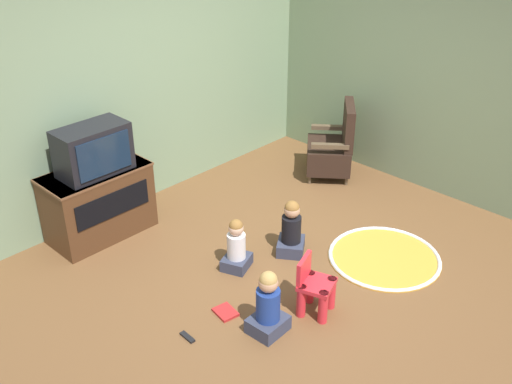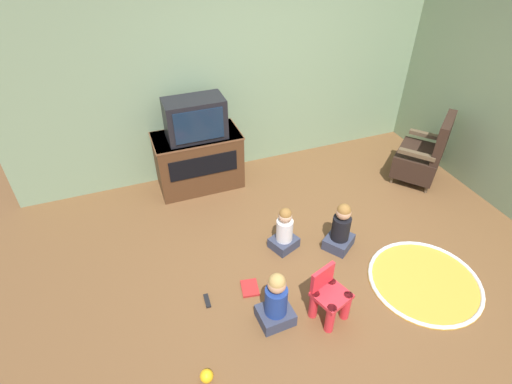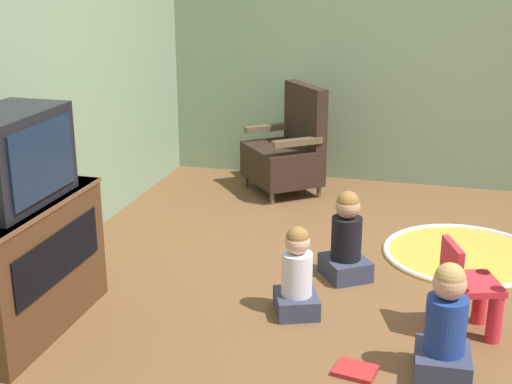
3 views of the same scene
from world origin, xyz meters
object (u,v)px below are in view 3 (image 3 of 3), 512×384
at_px(black_armchair, 287,151).
at_px(child_watching_left, 445,328).
at_px(yellow_kid_chair, 467,295).
at_px(child_watching_center, 297,276).
at_px(television, 9,158).
at_px(tv_cabinet, 14,264).
at_px(book, 355,371).
at_px(child_watching_right, 346,241).

distance_m(black_armchair, child_watching_left, 2.89).
distance_m(yellow_kid_chair, child_watching_center, 0.90).
bearing_deg(television, tv_cabinet, 90.00).
xyz_separation_m(black_armchair, yellow_kid_chair, (-2.11, -1.44, -0.13)).
bearing_deg(child_watching_left, child_watching_center, 58.82).
height_order(tv_cabinet, television, television).
bearing_deg(book, child_watching_left, -156.80).
relative_size(child_watching_left, child_watching_right, 1.03).
distance_m(black_armchair, book, 2.83).
xyz_separation_m(tv_cabinet, yellow_kid_chair, (0.55, -2.31, -0.15)).
bearing_deg(child_watching_left, black_armchair, 24.69).
xyz_separation_m(yellow_kid_chair, child_watching_right, (0.52, 0.71, 0.02)).
bearing_deg(book, child_watching_center, -42.52).
distance_m(tv_cabinet, black_armchair, 2.80).
height_order(black_armchair, book, black_armchair).
bearing_deg(black_armchair, book, -19.76).
bearing_deg(tv_cabinet, child_watching_left, -87.32).
relative_size(television, child_watching_left, 1.17).
relative_size(black_armchair, child_watching_right, 1.60).
bearing_deg(book, television, 10.53).
height_order(child_watching_left, book, child_watching_left).
distance_m(child_watching_left, child_watching_right, 1.14).
bearing_deg(child_watching_center, black_armchair, -7.41).
bearing_deg(child_watching_right, television, 90.09).
xyz_separation_m(tv_cabinet, television, (0.00, -0.04, 0.58)).
bearing_deg(black_armchair, child_watching_right, -14.51).
bearing_deg(child_watching_left, yellow_kid_chair, -16.18).
bearing_deg(child_watching_center, television, 90.07).
distance_m(black_armchair, child_watching_center, 2.20).
distance_m(tv_cabinet, child_watching_center, 1.51).
relative_size(black_armchair, child_watching_left, 1.55).
bearing_deg(yellow_kid_chair, black_armchair, 15.06).
relative_size(television, black_armchair, 0.75).
height_order(yellow_kid_chair, child_watching_center, child_watching_center).
bearing_deg(tv_cabinet, black_armchair, -18.07).
bearing_deg(child_watching_left, book, 100.30).
height_order(yellow_kid_chair, book, yellow_kid_chair).
xyz_separation_m(child_watching_center, book, (-0.52, -0.40, -0.21)).
distance_m(tv_cabinet, yellow_kid_chair, 2.38).
xyz_separation_m(tv_cabinet, child_watching_center, (0.53, -1.40, -0.14)).
relative_size(tv_cabinet, yellow_kid_chair, 2.02).
distance_m(child_watching_left, child_watching_center, 0.91).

